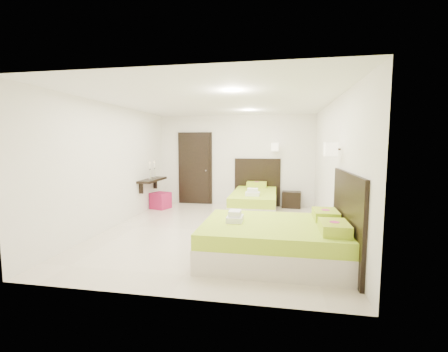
% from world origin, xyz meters
% --- Properties ---
extents(floor, '(5.50, 5.50, 0.00)m').
position_xyz_m(floor, '(0.00, 0.00, 0.00)').
color(floor, beige).
rests_on(floor, ground).
extents(bed_single, '(1.31, 2.18, 1.80)m').
position_xyz_m(bed_single, '(0.65, 1.74, 0.32)').
color(bed_single, beige).
rests_on(bed_single, ground).
extents(bed_double, '(2.17, 1.85, 1.79)m').
position_xyz_m(bed_double, '(1.25, -1.35, 0.32)').
color(bed_double, beige).
rests_on(bed_double, ground).
extents(nightstand, '(0.55, 0.49, 0.46)m').
position_xyz_m(nightstand, '(1.62, 2.63, 0.23)').
color(nightstand, black).
rests_on(nightstand, ground).
extents(ottoman, '(0.56, 0.56, 0.44)m').
position_xyz_m(ottoman, '(-1.96, 1.84, 0.22)').
color(ottoman, maroon).
rests_on(ottoman, ground).
extents(door, '(1.02, 0.15, 2.14)m').
position_xyz_m(door, '(-1.20, 2.70, 1.05)').
color(door, black).
rests_on(door, ground).
extents(console_shelf, '(0.35, 1.20, 0.78)m').
position_xyz_m(console_shelf, '(-2.08, 1.60, 0.82)').
color(console_shelf, black).
rests_on(console_shelf, ground).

